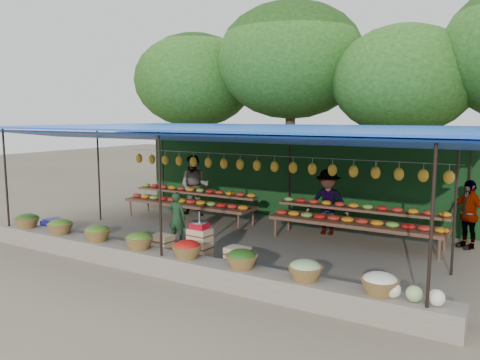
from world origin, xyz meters
The scene contains 16 objects.
ground centered at (0.00, 0.00, 0.00)m, with size 60.00×60.00×0.00m, color #6A5C4E.
stone_curb centered at (0.00, -2.75, 0.20)m, with size 10.60×0.55×0.40m, color #696054.
stall_canopy centered at (0.00, 0.07, 2.68)m, with size 10.80×6.60×2.82m.
produce_baskets centered at (-0.10, -2.75, 0.56)m, with size 8.98×0.58×0.34m.
netting_backdrop centered at (0.00, 3.15, 1.25)m, with size 10.60×0.06×2.50m, color #174018.
tree_row centered at (0.50, 6.09, 4.70)m, with size 16.51×5.50×7.12m.
fruit_table_left centered at (-2.49, 1.35, 0.61)m, with size 4.21×0.95×0.93m.
fruit_table_right centered at (2.51, 1.35, 0.61)m, with size 4.21×0.95×0.93m.
crate_counter centered at (0.23, -2.00, 0.31)m, with size 2.37×0.37×0.77m.
weighing_scale centered at (0.25, -2.00, 0.86)m, with size 0.35×0.35×0.37m.
vendor_seated centered at (-1.23, -0.86, 0.63)m, with size 0.46×0.30×1.25m, color #1C3E1E.
customer_left centered at (-2.73, 1.91, 0.94)m, with size 0.91×0.71×1.88m, color slate.
customer_mid centered at (1.61, 1.81, 0.85)m, with size 1.10×0.63×1.70m, color slate.
customer_right centered at (4.86, 2.27, 0.80)m, with size 0.94×0.39×1.60m, color slate.
blue_crate_front centered at (-4.75, -1.65, 0.17)m, with size 0.55×0.40×0.33m, color navy.
blue_crate_back centered at (-4.93, -1.59, 0.14)m, with size 0.48×0.35×0.29m, color navy.
Camera 1 is at (5.73, -9.60, 3.05)m, focal length 35.00 mm.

